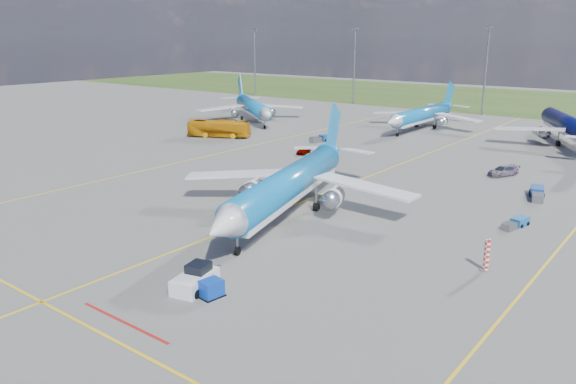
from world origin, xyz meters
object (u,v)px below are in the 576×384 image
Objects in this scene: pushback_tug at (196,279)px; apron_bus at (219,129)px; bg_jet_nnw at (421,129)px; baggage_tug_c at (323,138)px; uld_container at (211,288)px; service_car_a at (304,150)px; service_car_b at (309,168)px; warning_post at (487,255)px; bg_jet_n at (567,144)px; service_car_c at (503,171)px; baggage_tug_e at (537,193)px; bg_jet_nw at (253,121)px; main_airliner at (289,214)px; baggage_tug_w at (516,223)px.

apron_bus is (-49.63, 53.37, 0.98)m from pushback_tug.
bg_jet_nnw reaches higher than pushback_tug.
uld_container is at bearing -46.83° from baggage_tug_c.
service_car_b is at bearing -65.81° from service_car_a.
warning_post is 71.54m from bg_jet_n.
baggage_tug_c is at bearing -162.35° from service_car_c.
service_car_b reaches higher than baggage_tug_e.
warning_post reaches higher than service_car_c.
service_car_a is (-4.98, -38.36, 0.68)m from bg_jet_nnw.
bg_jet_nw is 79.70m from baggage_tug_e.
main_airliner is at bearing -71.81° from service_car_a.
warning_post reaches higher than uld_container.
bg_jet_nw is 8.67× the size of baggage_tug_w.
service_car_b is at bearing -44.09° from baggage_tug_c.
bg_jet_n is 90.26m from pushback_tug.
bg_jet_nnw is at bearing 85.50° from main_airliner.
bg_jet_nnw is at bearing 67.51° from service_car_a.
bg_jet_nw reaches higher than bg_jet_nnw.
apron_bus is at bearing 141.69° from uld_container.
pushback_tug is 3.53× the size of uld_container.
warning_post is at bearing -100.46° from baggage_tug_e.
bg_jet_n is 6.99× the size of baggage_tug_e.
pushback_tug is 1.24× the size of service_car_c.
baggage_tug_w is 0.77× the size of baggage_tug_e.
service_car_b is 0.96× the size of baggage_tug_c.
warning_post is 25.98m from pushback_tug.
apron_bus is 24.23m from service_car_a.
service_car_b is 29.48m from service_car_c.
bg_jet_n is 7.83× the size of service_car_c.
service_car_a reaches higher than baggage_tug_c.
baggage_tug_w is at bearing -100.53° from baggage_tug_e.
apron_bus is (-67.67, 34.69, 0.32)m from warning_post.
bg_jet_nnw is at bearing 118.87° from warning_post.
service_car_a is 0.73× the size of service_car_b.
pushback_tug reaches higher than uld_container.
apron_bus is at bearing 119.33° from pushback_tug.
bg_jet_nw is 21.34× the size of uld_container.
bg_jet_n is 56.86m from service_car_b.
service_car_a is at bearing 20.03° from bg_jet_n.
service_car_a is (-25.60, 50.44, -0.16)m from pushback_tug.
service_car_a is 45.80m from baggage_tug_w.
service_car_c is (7.93, 55.82, -0.10)m from pushback_tug.
uld_container is at bearing -162.37° from apron_bus.
warning_post reaches higher than pushback_tug.
apron_bus reaches higher than service_car_a.
main_airliner is 3.18× the size of apron_bus.
bg_jet_nnw is at bearing -26.24° from bg_jet_n.
warning_post is 1.69× the size of uld_container.
service_car_b is 33.76m from baggage_tug_w.
bg_jet_nnw is 20.32× the size of uld_container.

